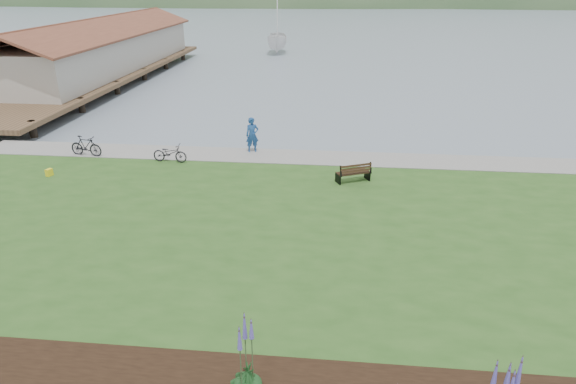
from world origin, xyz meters
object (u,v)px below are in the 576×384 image
(person, at_px, (252,132))
(bicycle_a, at_px, (170,153))
(sailboat, at_px, (278,53))
(park_bench, at_px, (354,172))

(person, distance_m, bicycle_a, 4.22)
(person, xyz_separation_m, bicycle_a, (-3.71, -1.92, -0.60))
(bicycle_a, bearing_deg, sailboat, 4.77)
(person, height_order, sailboat, sailboat)
(person, relative_size, bicycle_a, 1.24)
(park_bench, height_order, bicycle_a, park_bench)
(bicycle_a, bearing_deg, person, -57.58)
(park_bench, relative_size, bicycle_a, 0.93)
(park_bench, xyz_separation_m, sailboat, (-8.58, 42.70, -0.85))
(park_bench, distance_m, bicycle_a, 8.95)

